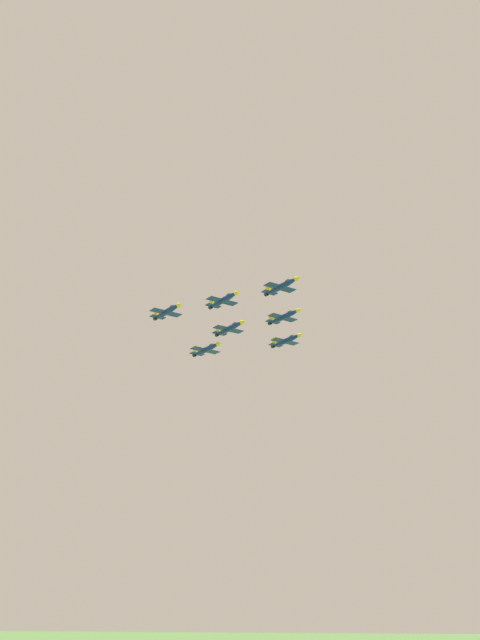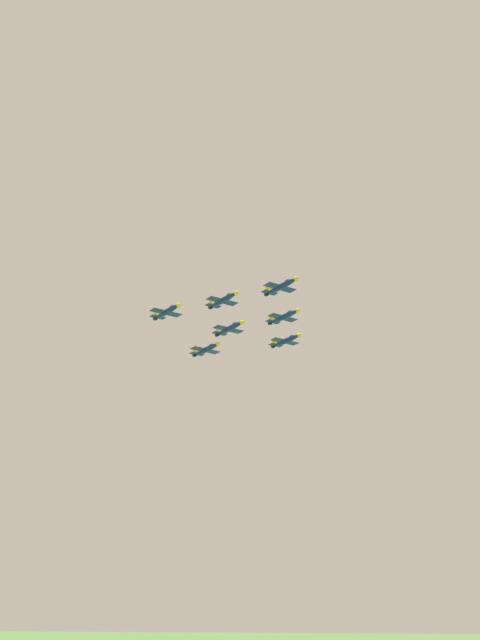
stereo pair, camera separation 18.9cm
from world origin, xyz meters
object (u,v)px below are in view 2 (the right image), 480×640
jet_left_wingman (284,317)px  jet_right_outer (167,311)px  jet_left_outer (286,340)px  jet_trailing (206,349)px  jet_right_wingman (223,300)px  jet_lead (281,286)px  jet_slot_rear (230,328)px

jet_left_wingman → jet_right_outer: jet_left_wingman is taller
jet_left_outer → jet_trailing: bearing=-120.6°
jet_right_outer → jet_left_outer: bearing=90.0°
jet_right_wingman → jet_right_outer: 18.27m
jet_lead → jet_right_outer: jet_lead is taller
jet_trailing → jet_right_outer: bearing=-59.5°
jet_left_outer → jet_trailing: (-8.39, 25.96, -3.87)m
jet_left_wingman → jet_left_outer: (17.98, 2.53, -1.99)m
jet_right_wingman → jet_left_outer: size_ratio=0.98×
jet_left_wingman → jet_left_outer: jet_left_wingman is taller
jet_right_wingman → jet_trailing: size_ratio=0.96×
jet_slot_rear → jet_right_wingman: bearing=-39.6°
jet_left_outer → jet_slot_rear: jet_left_outer is taller
jet_left_wingman → jet_right_outer: bearing=-112.3°
jet_trailing → jet_right_wingman: bearing=-23.0°
jet_right_outer → jet_trailing: (26.77, -5.28, -4.20)m
jet_right_outer → jet_right_wingman: bearing=40.3°
jet_left_wingman → jet_left_outer: bearing=138.7°
jet_left_wingman → jet_left_outer: size_ratio=1.00×
jet_left_wingman → jet_left_outer: 18.26m
jet_lead → jet_trailing: size_ratio=0.99×
jet_slot_rear → jet_trailing: (9.19, 10.34, -3.49)m
jet_right_wingman → jet_slot_rear: jet_right_wingman is taller
jet_lead → jet_right_outer: size_ratio=1.02×
jet_left_wingman → jet_right_wingman: jet_right_wingman is taller
jet_trailing → jet_slot_rear: bearing=0.0°
jet_left_wingman → jet_right_wingman: bearing=-90.9°
jet_left_outer → jet_right_outer: size_ratio=1.01×
jet_right_outer → jet_slot_rear: jet_right_outer is taller
jet_lead → jet_left_outer: jet_lead is taller
jet_left_wingman → jet_right_wingman: size_ratio=1.02×
jet_slot_rear → jet_trailing: bearing=-179.2°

